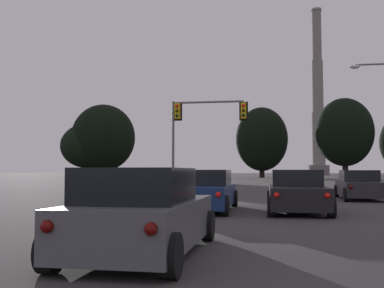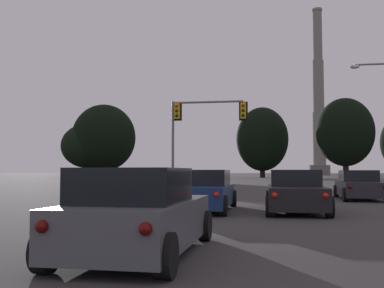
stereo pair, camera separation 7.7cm
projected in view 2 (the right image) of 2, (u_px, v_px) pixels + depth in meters
The scene contains 10 objects.
sedan_right_lane_front at pixel (359, 186), 21.95m from camera, with size 2.15×4.76×1.43m.
sedan_center_lane_second at pixel (295, 192), 15.31m from camera, with size 1.98×4.71×1.43m.
hatchback_left_lane_third at pixel (139, 215), 7.44m from camera, with size 1.96×4.13×1.44m.
sedan_left_lane_second at pixel (204, 191), 15.84m from camera, with size 2.00×4.71×1.43m.
traffic_light_overhead_left at pixel (197, 122), 29.96m from camera, with size 5.21×0.50×6.08m.
smokestack at pixel (319, 109), 145.82m from camera, with size 6.62×6.62×54.75m.
treeline_center_right at pixel (345, 132), 83.24m from camera, with size 10.58×9.52×14.97m.
treeline_left_mid at pixel (104, 138), 90.41m from camera, with size 12.88×11.59×14.80m.
treeline_center_left at pixel (262, 139), 93.05m from camera, with size 10.72×9.65×14.63m.
treeline_far_left at pixel (88, 146), 90.57m from camera, with size 10.82×9.74×10.97m.
Camera 2 is at (-1.15, -0.93, 1.39)m, focal length 42.00 mm.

